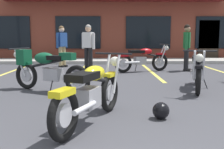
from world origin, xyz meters
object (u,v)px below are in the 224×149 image
motorcycle_foreground_classic (91,92)px  motorcycle_orange_scrambler (46,68)px  person_in_black_shirt (88,45)px  person_by_back_row (187,45)px  motorcycle_red_sportbike (143,59)px  helmet_on_pavement (161,111)px  motorcycle_black_cruiser (198,70)px  person_in_shorts_foreground (62,44)px

motorcycle_foreground_classic → motorcycle_orange_scrambler: (-1.16, 2.38, 0.07)m
motorcycle_foreground_classic → person_in_black_shirt: 6.26m
motorcycle_foreground_classic → person_by_back_row: 6.78m
motorcycle_red_sportbike → helmet_on_pavement: motorcycle_red_sportbike is taller
motorcycle_foreground_classic → person_by_back_row: bearing=62.9°
motorcycle_orange_scrambler → motorcycle_red_sportbike: bearing=52.6°
motorcycle_black_cruiser → motorcycle_orange_scrambler: 3.53m
motorcycle_red_sportbike → motorcycle_orange_scrambler: (-2.64, -3.46, 0.07)m
motorcycle_red_sportbike → person_in_black_shirt: (-1.95, 0.38, 0.49)m
person_by_back_row → motorcycle_black_cruiser: bearing=-101.6°
motorcycle_red_sportbike → motorcycle_black_cruiser: same height
person_in_black_shirt → helmet_on_pavement: size_ratio=6.44×
motorcycle_black_cruiser → motorcycle_orange_scrambler: (-3.53, -0.16, 0.07)m
motorcycle_foreground_classic → helmet_on_pavement: 1.11m
motorcycle_black_cruiser → motorcycle_foreground_classic: bearing=-133.0°
person_in_shorts_foreground → motorcycle_black_cruiser: bearing=-50.7°
person_in_black_shirt → helmet_on_pavement: bearing=-75.9°
helmet_on_pavement → person_in_black_shirt: bearing=104.1°
person_by_back_row → helmet_on_pavement: person_by_back_row is taller
person_in_black_shirt → motorcycle_red_sportbike: bearing=-11.2°
person_in_black_shirt → helmet_on_pavement: 6.27m
motorcycle_red_sportbike → person_by_back_row: bearing=6.6°
motorcycle_orange_scrambler → person_in_shorts_foreground: person_in_shorts_foreground is taller
person_in_shorts_foreground → person_in_black_shirt: bearing=-46.0°
person_in_black_shirt → person_in_shorts_foreground: (-1.16, 1.20, 0.00)m
motorcycle_black_cruiser → person_by_back_row: 3.59m
motorcycle_black_cruiser → person_in_shorts_foreground: person_in_shorts_foreground is taller
person_by_back_row → person_in_shorts_foreground: bearing=163.5°
motorcycle_orange_scrambler → person_by_back_row: size_ratio=1.16×
helmet_on_pavement → motorcycle_black_cruiser: bearing=60.7°
person_in_shorts_foreground → person_by_back_row: (4.71, -1.40, 0.00)m
motorcycle_foreground_classic → person_in_black_shirt: size_ratio=1.19×
motorcycle_black_cruiser → helmet_on_pavement: size_ratio=7.89×
person_in_black_shirt → helmet_on_pavement: person_in_black_shirt is taller
motorcycle_foreground_classic → motorcycle_red_sportbike: 6.02m
motorcycle_red_sportbike → person_by_back_row: person_by_back_row is taller
person_in_black_shirt → person_by_back_row: (3.55, -0.20, 0.00)m
motorcycle_orange_scrambler → helmet_on_pavement: 3.13m
motorcycle_red_sportbike → helmet_on_pavement: bearing=-94.4°
motorcycle_foreground_classic → person_in_shorts_foreground: (-1.63, 7.42, 0.49)m
motorcycle_red_sportbike → person_in_black_shirt: bearing=168.8°
motorcycle_orange_scrambler → person_in_black_shirt: (0.69, 3.84, 0.42)m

